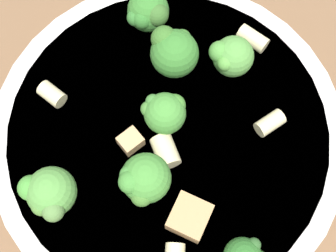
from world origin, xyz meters
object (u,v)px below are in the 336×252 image
at_px(broccoli_floret_6, 231,56).
at_px(rigatoni_1, 253,39).
at_px(broccoli_floret_5, 144,179).
at_px(chicken_chunk_1, 129,136).
at_px(pasta_bowl, 168,135).
at_px(broccoli_floret_4, 148,12).
at_px(rigatoni_4, 270,123).
at_px(rigatoni_0, 165,151).
at_px(chicken_chunk_0, 189,217).
at_px(broccoli_floret_1, 49,193).
at_px(broccoli_floret_3, 165,112).
at_px(rigatoni_3, 52,94).
at_px(broccoli_floret_0, 174,51).

xyz_separation_m(broccoli_floret_6, rigatoni_1, (-0.03, -0.02, -0.01)).
relative_size(broccoli_floret_5, chicken_chunk_1, 2.33).
xyz_separation_m(pasta_bowl, broccoli_floret_4, (-0.02, -0.10, 0.03)).
relative_size(rigatoni_1, chicken_chunk_1, 1.50).
distance_m(broccoli_floret_5, rigatoni_4, 0.11).
distance_m(broccoli_floret_6, rigatoni_4, 0.06).
bearing_deg(pasta_bowl, rigatoni_0, 63.60).
bearing_deg(chicken_chunk_0, rigatoni_0, -91.77).
relative_size(broccoli_floret_1, chicken_chunk_0, 1.55).
height_order(broccoli_floret_4, broccoli_floret_6, same).
bearing_deg(broccoli_floret_5, broccoli_floret_3, -127.16).
bearing_deg(rigatoni_3, rigatoni_4, 150.96).
xyz_separation_m(broccoli_floret_0, broccoli_floret_4, (0.01, -0.04, -0.01)).
bearing_deg(rigatoni_3, rigatoni_0, 131.11).
height_order(rigatoni_0, chicken_chunk_1, rigatoni_0).
relative_size(broccoli_floret_4, rigatoni_3, 1.78).
bearing_deg(broccoli_floret_4, rigatoni_3, 20.30).
xyz_separation_m(pasta_bowl, rigatoni_3, (0.08, -0.06, 0.02)).
xyz_separation_m(broccoli_floret_0, broccoli_floret_6, (-0.04, 0.02, -0.01)).
bearing_deg(broccoli_floret_6, rigatoni_1, -151.31).
bearing_deg(broccoli_floret_3, broccoli_floret_6, -158.96).
bearing_deg(broccoli_floret_4, broccoli_floret_3, 78.03).
distance_m(broccoli_floret_4, rigatoni_4, 0.13).
bearing_deg(rigatoni_0, pasta_bowl, -116.40).
bearing_deg(rigatoni_4, broccoli_floret_5, 5.70).
distance_m(broccoli_floret_3, broccoli_floret_5, 0.06).
height_order(broccoli_floret_6, chicken_chunk_1, broccoli_floret_6).
relative_size(pasta_bowl, chicken_chunk_0, 10.30).
height_order(broccoli_floret_0, broccoli_floret_3, broccoli_floret_0).
bearing_deg(broccoli_floret_4, broccoli_floret_0, 96.51).
relative_size(broccoli_floret_3, rigatoni_1, 1.46).
height_order(pasta_bowl, rigatoni_1, rigatoni_1).
relative_size(broccoli_floret_0, broccoli_floret_3, 1.22).
xyz_separation_m(broccoli_floret_0, broccoli_floret_5, (0.06, 0.09, -0.01)).
distance_m(broccoli_floret_6, rigatoni_3, 0.15).
bearing_deg(rigatoni_4, rigatoni_0, -4.75).
relative_size(rigatoni_3, chicken_chunk_0, 0.76).
height_order(rigatoni_0, rigatoni_3, rigatoni_0).
bearing_deg(broccoli_floret_4, broccoli_floret_6, 127.09).
distance_m(broccoli_floret_6, chicken_chunk_0, 0.13).
bearing_deg(broccoli_floret_3, pasta_bowl, 86.98).
height_order(broccoli_floret_1, broccoli_floret_4, broccoli_floret_1).
height_order(broccoli_floret_4, rigatoni_3, broccoli_floret_4).
distance_m(broccoli_floret_6, rigatoni_1, 0.04).
relative_size(broccoli_floret_3, rigatoni_4, 1.65).
bearing_deg(broccoli_floret_3, rigatoni_0, 69.91).
distance_m(broccoli_floret_1, broccoli_floret_6, 0.17).
distance_m(broccoli_floret_0, rigatoni_4, 0.09).
relative_size(broccoli_floret_4, rigatoni_4, 1.66).
bearing_deg(pasta_bowl, broccoli_floret_0, -115.43).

